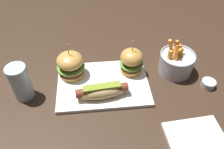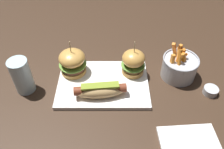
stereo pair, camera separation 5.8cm
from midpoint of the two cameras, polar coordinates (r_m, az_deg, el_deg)
The scene contains 8 objects.
ground_plane at distance 0.87m, azimuth -0.27°, elevation -2.60°, with size 3.00×3.00×0.00m, color #382619.
platter_main at distance 0.87m, azimuth -0.27°, elevation -2.28°, with size 0.33×0.23×0.01m, color white.
hot_dog at distance 0.80m, azimuth -0.80°, elevation -3.91°, with size 0.18×0.07×0.05m.
slider_left at distance 0.88m, azimuth -7.76°, elevation 3.03°, with size 0.10×0.10×0.14m.
slider_right at distance 0.87m, azimuth 7.09°, elevation 2.95°, with size 0.09×0.09×0.14m.
fries_bucket at distance 0.92m, azimuth 17.76°, elevation 1.77°, with size 0.13×0.13×0.13m.
sauce_ramekin at distance 0.92m, azimuth 24.55°, elevation -3.64°, with size 0.05×0.05×0.02m.
water_glass at distance 0.86m, azimuth -19.30°, elevation -0.41°, with size 0.07×0.07×0.13m, color silver.
Camera 2 is at (0.03, -0.59, 0.64)m, focal length 37.59 mm.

